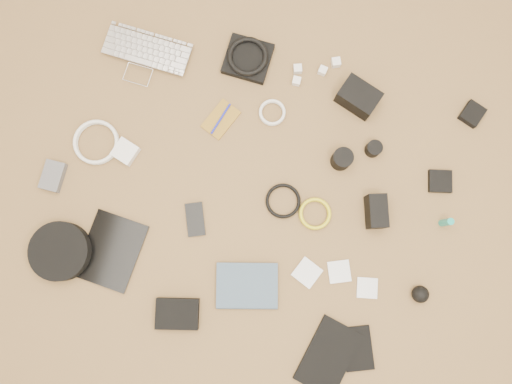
% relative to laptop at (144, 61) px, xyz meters
% --- Properties ---
extents(room_shell, '(4.04, 4.04, 2.58)m').
position_rel_laptop_xyz_m(room_shell, '(0.47, -0.34, 1.24)').
color(room_shell, brown).
rests_on(room_shell, ground).
extents(laptop, '(0.31, 0.22, 0.02)m').
position_rel_laptop_xyz_m(laptop, '(0.00, 0.00, 0.00)').
color(laptop, silver).
rests_on(laptop, ground).
extents(headphone_pouch, '(0.16, 0.15, 0.03)m').
position_rel_laptop_xyz_m(headphone_pouch, '(0.35, 0.10, 0.00)').
color(headphone_pouch, black).
rests_on(headphone_pouch, ground).
extents(headphones, '(0.18, 0.18, 0.02)m').
position_rel_laptop_xyz_m(headphones, '(0.35, 0.10, 0.02)').
color(headphones, black).
rests_on(headphones, headphone_pouch).
extents(charger_a, '(0.04, 0.04, 0.03)m').
position_rel_laptop_xyz_m(charger_a, '(0.53, 0.11, 0.00)').
color(charger_a, white).
rests_on(charger_a, ground).
extents(charger_b, '(0.03, 0.03, 0.03)m').
position_rel_laptop_xyz_m(charger_b, '(0.62, 0.13, 0.00)').
color(charger_b, white).
rests_on(charger_b, ground).
extents(charger_c, '(0.04, 0.04, 0.03)m').
position_rel_laptop_xyz_m(charger_c, '(0.65, 0.17, 0.00)').
color(charger_c, white).
rests_on(charger_c, ground).
extents(charger_d, '(0.03, 0.03, 0.03)m').
position_rel_laptop_xyz_m(charger_d, '(0.54, 0.07, 0.00)').
color(charger_d, white).
rests_on(charger_d, ground).
extents(dslr_camera, '(0.16, 0.13, 0.08)m').
position_rel_laptop_xyz_m(dslr_camera, '(0.76, 0.06, 0.03)').
color(dslr_camera, black).
rests_on(dslr_camera, ground).
extents(lens_pouch, '(0.09, 0.09, 0.03)m').
position_rel_laptop_xyz_m(lens_pouch, '(1.15, 0.11, 0.00)').
color(lens_pouch, black).
rests_on(lens_pouch, ground).
extents(notebook_olive, '(0.12, 0.15, 0.01)m').
position_rel_laptop_xyz_m(notebook_olive, '(0.32, -0.13, -0.01)').
color(notebook_olive, olive).
rests_on(notebook_olive, ground).
extents(pen_blue, '(0.04, 0.12, 0.01)m').
position_rel_laptop_xyz_m(pen_blue, '(0.32, -0.13, -0.00)').
color(pen_blue, '#151AAD').
rests_on(pen_blue, notebook_olive).
extents(cable_white_a, '(0.09, 0.09, 0.01)m').
position_rel_laptop_xyz_m(cable_white_a, '(0.48, -0.06, -0.01)').
color(cable_white_a, white).
rests_on(cable_white_a, ground).
extents(lens_a, '(0.09, 0.09, 0.07)m').
position_rel_laptop_xyz_m(lens_a, '(0.75, -0.17, 0.02)').
color(lens_a, black).
rests_on(lens_a, ground).
extents(lens_b, '(0.07, 0.07, 0.05)m').
position_rel_laptop_xyz_m(lens_b, '(0.85, -0.10, 0.01)').
color(lens_b, black).
rests_on(lens_b, ground).
extents(card_reader, '(0.09, 0.09, 0.02)m').
position_rel_laptop_xyz_m(card_reader, '(1.10, -0.15, -0.00)').
color(card_reader, black).
rests_on(card_reader, ground).
extents(power_brick, '(0.09, 0.09, 0.03)m').
position_rel_laptop_xyz_m(power_brick, '(0.04, -0.33, 0.00)').
color(power_brick, white).
rests_on(power_brick, ground).
extents(cable_white_b, '(0.19, 0.19, 0.01)m').
position_rel_laptop_xyz_m(cable_white_b, '(-0.07, -0.32, -0.01)').
color(cable_white_b, white).
rests_on(cable_white_b, ground).
extents(cable_black, '(0.16, 0.16, 0.01)m').
position_rel_laptop_xyz_m(cable_black, '(0.60, -0.35, -0.01)').
color(cable_black, black).
rests_on(cable_black, ground).
extents(cable_yellow, '(0.12, 0.12, 0.01)m').
position_rel_laptop_xyz_m(cable_yellow, '(0.71, -0.37, -0.01)').
color(cable_yellow, gold).
rests_on(cable_yellow, ground).
extents(flash, '(0.09, 0.12, 0.08)m').
position_rel_laptop_xyz_m(flash, '(0.91, -0.31, 0.03)').
color(flash, black).
rests_on(flash, ground).
extents(lens_cleaner, '(0.03, 0.03, 0.08)m').
position_rel_laptop_xyz_m(lens_cleaner, '(1.14, -0.28, 0.03)').
color(lens_cleaner, teal).
rests_on(lens_cleaner, ground).
extents(battery_charger, '(0.07, 0.10, 0.03)m').
position_rel_laptop_xyz_m(battery_charger, '(-0.18, -0.47, 0.00)').
color(battery_charger, '#515256').
rests_on(battery_charger, ground).
extents(tablet, '(0.20, 0.25, 0.01)m').
position_rel_laptop_xyz_m(tablet, '(0.09, -0.66, -0.01)').
color(tablet, black).
rests_on(tablet, ground).
extents(phone, '(0.10, 0.13, 0.01)m').
position_rel_laptop_xyz_m(phone, '(0.33, -0.49, -0.01)').
color(phone, black).
rests_on(phone, ground).
extents(filter_case_left, '(0.10, 0.10, 0.01)m').
position_rel_laptop_xyz_m(filter_case_left, '(0.74, -0.56, -0.01)').
color(filter_case_left, silver).
rests_on(filter_case_left, ground).
extents(filter_case_mid, '(0.09, 0.09, 0.01)m').
position_rel_laptop_xyz_m(filter_case_mid, '(0.84, -0.53, -0.01)').
color(filter_case_mid, silver).
rests_on(filter_case_mid, ground).
extents(filter_case_right, '(0.08, 0.08, 0.01)m').
position_rel_laptop_xyz_m(filter_case_right, '(0.94, -0.56, -0.01)').
color(filter_case_right, silver).
rests_on(filter_case_right, ground).
extents(air_blower, '(0.06, 0.06, 0.06)m').
position_rel_laptop_xyz_m(air_blower, '(1.11, -0.53, 0.02)').
color(air_blower, black).
rests_on(air_blower, ground).
extents(headphone_case, '(0.25, 0.25, 0.05)m').
position_rel_laptop_xyz_m(headphone_case, '(-0.07, -0.71, 0.02)').
color(headphone_case, black).
rests_on(headphone_case, ground).
extents(drive_case, '(0.16, 0.13, 0.03)m').
position_rel_laptop_xyz_m(drive_case, '(0.36, -0.80, 0.01)').
color(drive_case, black).
rests_on(drive_case, ground).
extents(paperback, '(0.23, 0.20, 0.02)m').
position_rel_laptop_xyz_m(paperback, '(0.57, -0.73, -0.00)').
color(paperback, '#3C5065').
rests_on(paperback, ground).
extents(notebook_black_a, '(0.19, 0.25, 0.02)m').
position_rel_laptop_xyz_m(notebook_black_a, '(0.87, -0.81, -0.00)').
color(notebook_black_a, black).
rests_on(notebook_black_a, ground).
extents(notebook_black_b, '(0.14, 0.16, 0.01)m').
position_rel_laptop_xyz_m(notebook_black_b, '(0.96, -0.76, -0.01)').
color(notebook_black_b, black).
rests_on(notebook_black_b, ground).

